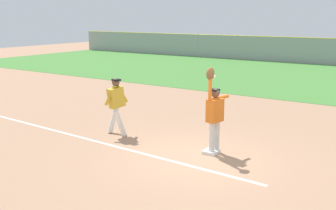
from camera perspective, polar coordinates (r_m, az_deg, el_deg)
The scene contains 8 objects.
ground_plane at distance 10.50m, azimuth 4.27°, elevation -7.40°, with size 71.81×71.81×0.00m, color tan.
chalk_foul_line at distance 12.58m, azimuth -12.35°, elevation -4.28°, with size 12.00×0.10×0.01m, color white.
first_base at distance 10.91m, azimuth 5.99°, elevation -6.45°, with size 0.38×0.38×0.08m, color white.
fielder at distance 10.63m, azimuth 6.44°, elevation -0.91°, with size 0.34×0.90×2.28m.
runner at distance 12.36m, azimuth -7.17°, elevation 0.35°, with size 0.75×0.84×1.72m.
baseball at distance 10.68m, azimuth 6.45°, elevation 3.94°, with size 0.07×0.07×0.07m, color white.
parked_car_white at distance 38.36m, azimuth 7.17°, elevation 7.95°, with size 4.59×2.52×1.25m.
parked_car_black at distance 36.20m, azimuth 16.03°, elevation 7.31°, with size 4.56×2.43×1.25m.
Camera 1 is at (4.89, -8.59, 3.54)m, focal length 44.07 mm.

